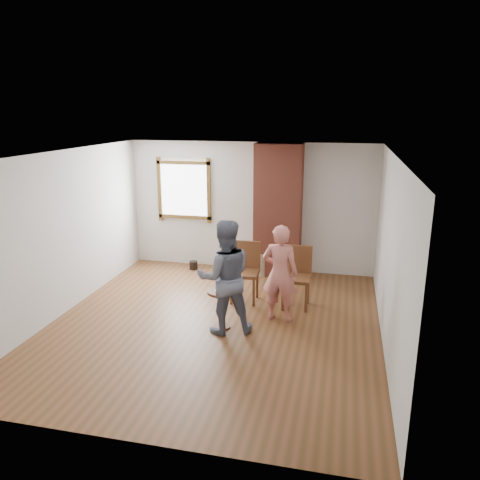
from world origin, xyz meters
name	(u,v)px	position (x,y,z in m)	size (l,w,h in m)	color
ground	(214,324)	(0.00, 0.00, 0.00)	(5.50, 5.50, 0.00)	brown
room_shell	(220,202)	(-0.06, 0.61, 1.81)	(5.04, 5.52, 2.62)	silver
brick_chimney	(278,211)	(0.60, 2.50, 1.30)	(0.90, 0.50, 2.60)	#9C4837
stoneware_crock	(261,263)	(0.29, 2.40, 0.23)	(0.37, 0.37, 0.47)	tan
dark_pot	(193,265)	(-1.13, 2.40, 0.09)	(0.17, 0.17, 0.17)	black
dining_chair_left	(245,268)	(0.25, 1.08, 0.57)	(0.49, 0.49, 1.02)	brown
dining_chair_right	(297,273)	(1.15, 1.03, 0.57)	(0.48, 0.48, 1.02)	brown
side_table	(221,303)	(0.13, -0.09, 0.40)	(0.40, 0.40, 0.60)	brown
cake_plate	(221,290)	(0.13, -0.09, 0.60)	(0.18, 0.18, 0.01)	white
cake_slice	(221,288)	(0.14, -0.09, 0.64)	(0.08, 0.07, 0.06)	white
man	(225,277)	(0.22, -0.18, 0.86)	(0.83, 0.65, 1.71)	black
person_pink	(280,273)	(0.95, 0.39, 0.77)	(0.56, 0.37, 1.54)	#CB7065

